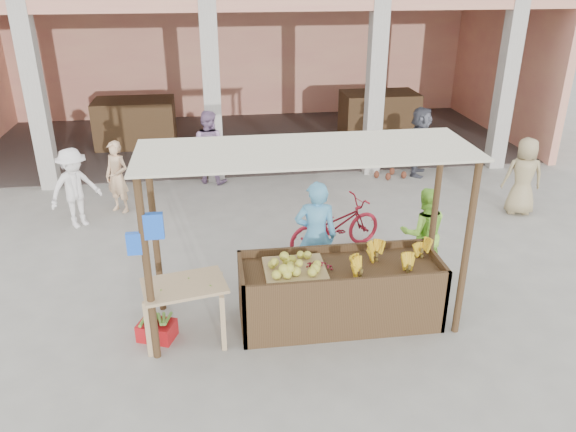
{
  "coord_description": "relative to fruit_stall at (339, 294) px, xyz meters",
  "views": [
    {
      "loc": [
        -1.03,
        -6.14,
        4.37
      ],
      "look_at": [
        -0.02,
        1.2,
        1.03
      ],
      "focal_mm": 35.0,
      "sensor_mm": 36.0,
      "label": 1
    }
  ],
  "objects": [
    {
      "name": "plantain_bundle",
      "position": [
        -2.37,
        -0.07,
        -0.14
      ],
      "size": [
        0.34,
        0.24,
        0.07
      ],
      "primitive_type": null,
      "color": "#5A8E33",
      "rests_on": "red_crate"
    },
    {
      "name": "side_table",
      "position": [
        -1.98,
        -0.14,
        0.27
      ],
      "size": [
        1.11,
        0.85,
        0.8
      ],
      "rotation": [
        0.0,
        0.0,
        0.2
      ],
      "color": "tan",
      "rests_on": "ground"
    },
    {
      "name": "papaya_pile",
      "position": [
        -1.98,
        -0.14,
        0.51
      ],
      "size": [
        0.75,
        0.43,
        0.21
      ],
      "primitive_type": null,
      "color": "#56902F",
      "rests_on": "side_table"
    },
    {
      "name": "banana_heap",
      "position": [
        0.63,
        -0.04,
        0.5
      ],
      "size": [
        1.07,
        0.58,
        0.19
      ],
      "primitive_type": null,
      "color": "gold",
      "rests_on": "fruit_stall"
    },
    {
      "name": "shopper_c",
      "position": [
        4.18,
        3.02,
        0.42
      ],
      "size": [
        0.88,
        0.67,
        1.63
      ],
      "primitive_type": "imported",
      "rotation": [
        0.0,
        0.0,
        2.93
      ],
      "color": "#9D8A60",
      "rests_on": "ground"
    },
    {
      "name": "berry_heap",
      "position": [
        -0.32,
        -0.02,
        0.46
      ],
      "size": [
        0.39,
        0.32,
        0.12
      ],
      "primitive_type": "ellipsoid",
      "color": "maroon",
      "rests_on": "fruit_stall"
    },
    {
      "name": "melon_tray",
      "position": [
        -0.6,
        -0.01,
        0.5
      ],
      "size": [
        0.77,
        0.67,
        0.2
      ],
      "color": "#A48854",
      "rests_on": "fruit_stall"
    },
    {
      "name": "ground",
      "position": [
        -0.5,
        0.0,
        -0.4
      ],
      "size": [
        60.0,
        60.0,
        0.0
      ],
      "primitive_type": "plane",
      "color": "gray",
      "rests_on": "ground"
    },
    {
      "name": "shopper_d",
      "position": [
        3.02,
        5.36,
        0.41
      ],
      "size": [
        1.16,
        1.62,
        1.62
      ],
      "primitive_type": "imported",
      "rotation": [
        0.0,
        0.0,
        1.16
      ],
      "color": "#44454F",
      "rests_on": "ground"
    },
    {
      "name": "vendor_blue",
      "position": [
        -0.16,
        0.88,
        0.49
      ],
      "size": [
        0.72,
        0.57,
        1.77
      ],
      "primitive_type": "imported",
      "rotation": [
        0.0,
        0.0,
        3.01
      ],
      "color": "#52A5D7",
      "rests_on": "ground"
    },
    {
      "name": "shopper_a",
      "position": [
        -4.01,
        3.57,
        0.39
      ],
      "size": [
        1.11,
        1.01,
        1.58
      ],
      "primitive_type": "imported",
      "rotation": [
        0.0,
        0.0,
        0.65
      ],
      "color": "white",
      "rests_on": "ground"
    },
    {
      "name": "vendor_green",
      "position": [
        1.49,
        1.01,
        0.35
      ],
      "size": [
        0.76,
        0.49,
        1.51
      ],
      "primitive_type": "imported",
      "rotation": [
        0.0,
        0.0,
        3.04
      ],
      "color": "#8DDB3E",
      "rests_on": "ground"
    },
    {
      "name": "produce_sacks",
      "position": [
        2.34,
        5.21,
        -0.08
      ],
      "size": [
        1.07,
        0.8,
        0.65
      ],
      "color": "maroon",
      "rests_on": "ground"
    },
    {
      "name": "fruit_stall",
      "position": [
        0.0,
        0.0,
        0.0
      ],
      "size": [
        2.6,
        0.95,
        0.8
      ],
      "primitive_type": "cube",
      "color": "#47311C",
      "rests_on": "ground"
    },
    {
      "name": "shopper_e",
      "position": [
        -3.36,
        4.15,
        0.32
      ],
      "size": [
        0.67,
        0.63,
        1.44
      ],
      "primitive_type": "imported",
      "rotation": [
        0.0,
        0.0,
        -0.57
      ],
      "color": "#ECBC8E",
      "rests_on": "ground"
    },
    {
      "name": "red_crate",
      "position": [
        -2.37,
        -0.07,
        -0.28
      ],
      "size": [
        0.53,
        0.46,
        0.23
      ],
      "primitive_type": "cube",
      "rotation": [
        0.0,
        0.0,
        -0.37
      ],
      "color": "#B01217",
      "rests_on": "ground"
    },
    {
      "name": "shopper_f",
      "position": [
        -1.64,
        5.52,
        0.47
      ],
      "size": [
        0.97,
        0.79,
        1.73
      ],
      "primitive_type": "imported",
      "rotation": [
        0.0,
        0.0,
        2.71
      ],
      "color": "#A17DAA",
      "rests_on": "ground"
    },
    {
      "name": "market_building",
      "position": [
        -0.45,
        8.93,
        2.3
      ],
      "size": [
        14.4,
        6.4,
        4.2
      ],
      "color": "#E59F78",
      "rests_on": "ground"
    },
    {
      "name": "motorcycle",
      "position": [
        0.37,
        1.99,
        0.06
      ],
      "size": [
        1.16,
        1.87,
        0.92
      ],
      "primitive_type": "imported",
      "rotation": [
        0.0,
        0.0,
        1.91
      ],
      "color": "maroon",
      "rests_on": "ground"
    },
    {
      "name": "stall_awning",
      "position": [
        -0.51,
        0.06,
        1.58
      ],
      "size": [
        4.09,
        1.35,
        2.39
      ],
      "color": "#47311C",
      "rests_on": "ground"
    }
  ]
}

